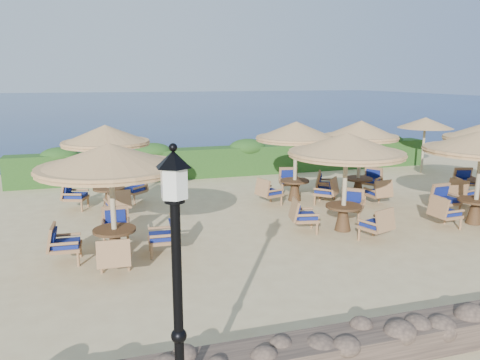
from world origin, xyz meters
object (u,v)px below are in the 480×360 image
(cafe_set_5, at_px, (360,145))
(extra_parasol, at_px, (425,123))
(cafe_set_0, at_px, (111,176))
(cafe_set_1, at_px, (346,159))
(lamp_post, at_px, (178,307))
(cafe_set_3, at_px, (106,150))
(cafe_set_4, at_px, (296,145))

(cafe_set_5, bearing_deg, extra_parasol, 31.58)
(cafe_set_0, distance_m, cafe_set_1, 5.97)
(lamp_post, xyz_separation_m, cafe_set_1, (5.44, 5.99, 0.42))
(extra_parasol, distance_m, cafe_set_3, 13.29)
(lamp_post, bearing_deg, extra_parasol, 43.60)
(cafe_set_3, bearing_deg, cafe_set_0, -89.88)
(cafe_set_1, bearing_deg, cafe_set_0, -177.23)
(extra_parasol, relative_size, cafe_set_0, 0.74)
(cafe_set_1, height_order, cafe_set_5, same)
(cafe_set_3, height_order, cafe_set_4, same)
(extra_parasol, xyz_separation_m, cafe_set_4, (-7.15, -2.72, -0.30))
(extra_parasol, bearing_deg, lamp_post, -136.40)
(cafe_set_3, bearing_deg, cafe_set_4, -6.39)
(extra_parasol, xyz_separation_m, cafe_set_1, (-7.16, -6.01, -0.20))
(lamp_post, relative_size, cafe_set_1, 1.08)
(cafe_set_0, height_order, cafe_set_4, same)
(extra_parasol, distance_m, cafe_set_4, 7.65)
(cafe_set_0, relative_size, cafe_set_3, 1.17)
(lamp_post, height_order, cafe_set_0, lamp_post)
(cafe_set_0, relative_size, cafe_set_4, 1.17)
(extra_parasol, xyz_separation_m, cafe_set_3, (-13.13, -2.05, -0.29))
(cafe_set_3, xyz_separation_m, cafe_set_5, (8.19, -0.99, -0.04))
(cafe_set_0, height_order, cafe_set_1, same)
(cafe_set_4, distance_m, cafe_set_5, 2.23)
(cafe_set_0, height_order, cafe_set_3, same)
(cafe_set_0, bearing_deg, lamp_post, -84.81)
(cafe_set_3, bearing_deg, cafe_set_5, -6.89)
(lamp_post, relative_size, extra_parasol, 1.38)
(cafe_set_1, bearing_deg, lamp_post, -132.28)
(cafe_set_4, bearing_deg, lamp_post, -120.43)
(extra_parasol, bearing_deg, cafe_set_1, -139.96)
(lamp_post, bearing_deg, cafe_set_0, 95.19)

